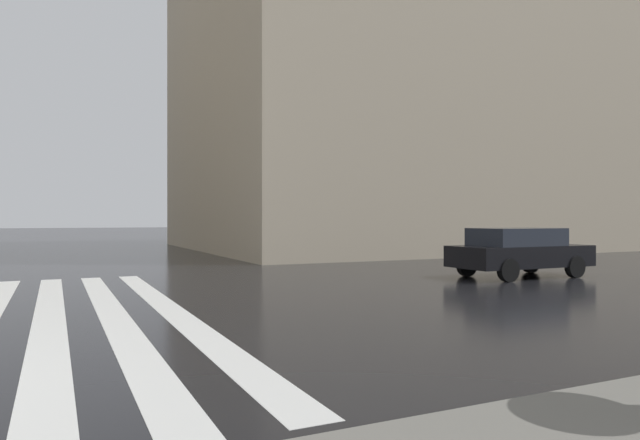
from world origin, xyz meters
TOP-DOWN VIEW (x-y plane):
  - haussmann_block_corner at (21.86, -20.78)m, footprint 18.73×22.98m
  - car_black at (5.50, -14.62)m, footprint 1.85×4.10m

SIDE VIEW (x-z plane):
  - car_black at x=5.50m, z-range 0.05..1.46m
  - haussmann_block_corner at x=21.86m, z-range -0.26..24.65m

